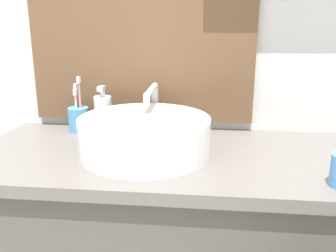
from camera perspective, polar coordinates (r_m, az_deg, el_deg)
wall_back at (r=1.35m, az=5.38°, el=17.95°), size 3.20×0.18×2.50m
sink_basin at (r=1.12m, az=-3.48°, el=-1.34°), size 0.39×0.45×0.18m
toothbrush_holder at (r=1.37m, az=-13.46°, el=1.18°), size 0.07×0.07×0.20m
soap_dispenser at (r=1.34m, az=-9.84°, el=1.87°), size 0.06×0.06×0.17m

